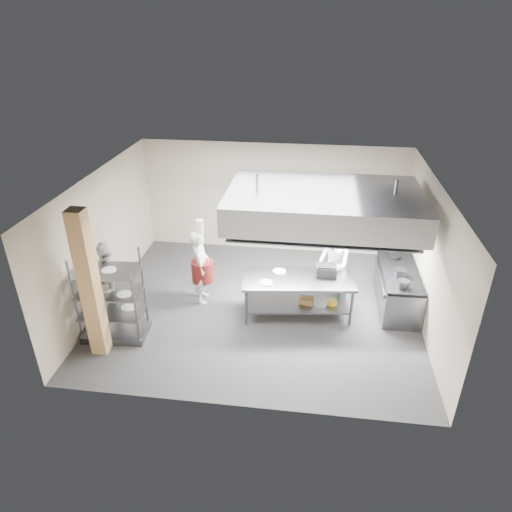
# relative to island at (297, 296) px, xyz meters

# --- Properties ---
(floor) EXTENTS (7.00, 7.00, 0.00)m
(floor) POSITION_rel_island_xyz_m (-0.86, 0.14, -0.46)
(floor) COLOR #313133
(floor) RESTS_ON ground
(ceiling) EXTENTS (7.00, 7.00, 0.00)m
(ceiling) POSITION_rel_island_xyz_m (-0.86, 0.14, 2.54)
(ceiling) COLOR silver
(ceiling) RESTS_ON wall_back
(wall_back) EXTENTS (7.00, 0.00, 7.00)m
(wall_back) POSITION_rel_island_xyz_m (-0.86, 3.14, 1.04)
(wall_back) COLOR #BAAA93
(wall_back) RESTS_ON ground
(wall_left) EXTENTS (0.00, 6.00, 6.00)m
(wall_left) POSITION_rel_island_xyz_m (-4.36, 0.14, 1.04)
(wall_left) COLOR #BAAA93
(wall_left) RESTS_ON ground
(wall_right) EXTENTS (0.00, 6.00, 6.00)m
(wall_right) POSITION_rel_island_xyz_m (2.64, 0.14, 1.04)
(wall_right) COLOR #BAAA93
(wall_right) RESTS_ON ground
(column) EXTENTS (0.30, 0.30, 3.00)m
(column) POSITION_rel_island_xyz_m (-3.76, -1.76, 1.04)
(column) COLOR tan
(column) RESTS_ON floor
(exhaust_hood) EXTENTS (4.00, 2.50, 0.60)m
(exhaust_hood) POSITION_rel_island_xyz_m (0.44, 0.54, 1.94)
(exhaust_hood) COLOR gray
(exhaust_hood) RESTS_ON ceiling
(hood_strip_a) EXTENTS (1.60, 0.12, 0.04)m
(hood_strip_a) POSITION_rel_island_xyz_m (-0.46, 0.54, 1.62)
(hood_strip_a) COLOR white
(hood_strip_a) RESTS_ON exhaust_hood
(hood_strip_b) EXTENTS (1.60, 0.12, 0.04)m
(hood_strip_b) POSITION_rel_island_xyz_m (1.34, 0.54, 1.62)
(hood_strip_b) COLOR white
(hood_strip_b) RESTS_ON exhaust_hood
(wall_shelf) EXTENTS (1.50, 0.28, 0.04)m
(wall_shelf) POSITION_rel_island_xyz_m (0.94, 2.98, 1.04)
(wall_shelf) COLOR gray
(wall_shelf) RESTS_ON wall_back
(island) EXTENTS (2.48, 1.27, 0.91)m
(island) POSITION_rel_island_xyz_m (0.00, 0.00, 0.00)
(island) COLOR slate
(island) RESTS_ON floor
(island_worktop) EXTENTS (2.48, 1.27, 0.06)m
(island_worktop) POSITION_rel_island_xyz_m (0.00, 0.00, 0.42)
(island_worktop) COLOR gray
(island_worktop) RESTS_ON island
(island_undershelf) EXTENTS (2.28, 1.15, 0.04)m
(island_undershelf) POSITION_rel_island_xyz_m (0.00, 0.00, -0.16)
(island_undershelf) COLOR slate
(island_undershelf) RESTS_ON island
(pass_rack) EXTENTS (1.32, 0.83, 1.89)m
(pass_rack) POSITION_rel_island_xyz_m (-3.66, -1.25, 0.49)
(pass_rack) COLOR slate
(pass_rack) RESTS_ON floor
(cooking_range) EXTENTS (0.80, 2.00, 0.84)m
(cooking_range) POSITION_rel_island_xyz_m (2.22, 0.64, -0.04)
(cooking_range) COLOR slate
(cooking_range) RESTS_ON floor
(range_top) EXTENTS (0.78, 1.96, 0.06)m
(range_top) POSITION_rel_island_xyz_m (2.22, 0.64, 0.41)
(range_top) COLOR black
(range_top) RESTS_ON cooking_range
(chef_head) EXTENTS (0.53, 0.71, 1.76)m
(chef_head) POSITION_rel_island_xyz_m (-2.20, 0.28, 0.42)
(chef_head) COLOR white
(chef_head) RESTS_ON floor
(chef_line) EXTENTS (0.95, 1.06, 1.81)m
(chef_line) POSITION_rel_island_xyz_m (0.74, 0.75, 0.45)
(chef_line) COLOR white
(chef_line) RESTS_ON floor
(chef_plating) EXTENTS (0.95, 1.21, 1.92)m
(chef_plating) POSITION_rel_island_xyz_m (-3.86, -0.79, 0.50)
(chef_plating) COLOR white
(chef_plating) RESTS_ON floor
(griddle) EXTENTS (0.44, 0.35, 0.21)m
(griddle) POSITION_rel_island_xyz_m (0.59, 0.24, 0.56)
(griddle) COLOR gray
(griddle) RESTS_ON island_worktop
(wicker_basket) EXTENTS (0.33, 0.25, 0.13)m
(wicker_basket) POSITION_rel_island_xyz_m (0.20, -0.04, -0.07)
(wicker_basket) COLOR olive
(wicker_basket) RESTS_ON island_undershelf
(stockpot) EXTENTS (0.27, 0.27, 0.19)m
(stockpot) POSITION_rel_island_xyz_m (2.16, 0.38, 0.54)
(stockpot) COLOR gray
(stockpot) RESTS_ON range_top
(plate_stack) EXTENTS (0.28, 0.28, 0.05)m
(plate_stack) POSITION_rel_island_xyz_m (-3.66, -1.25, 0.15)
(plate_stack) COLOR white
(plate_stack) RESTS_ON pass_rack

